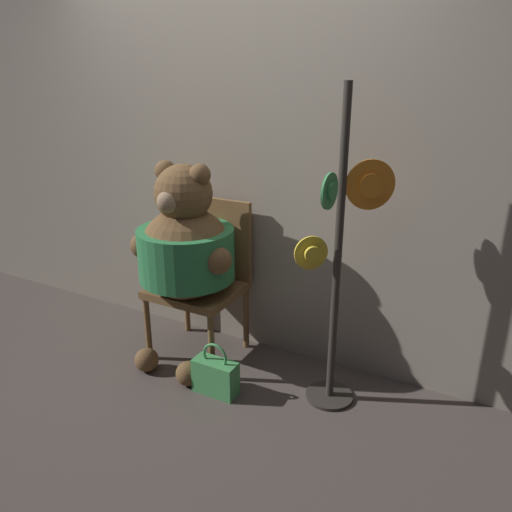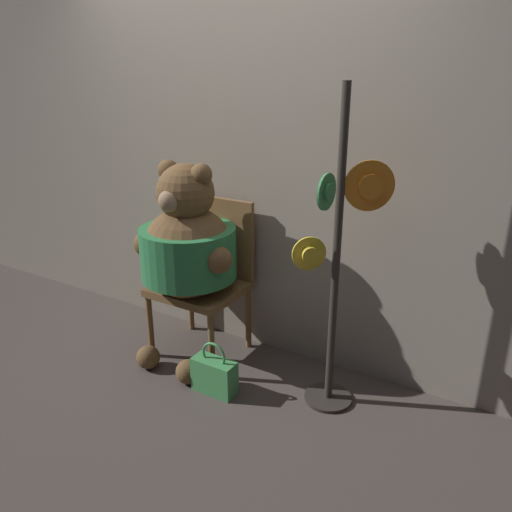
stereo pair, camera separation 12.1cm
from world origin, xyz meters
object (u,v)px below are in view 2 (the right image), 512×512
object	(u,v)px
teddy_bear	(187,247)
handbag_on_ground	(214,375)
hat_display_rack	(337,266)
chair	(206,271)

from	to	relation	value
teddy_bear	handbag_on_ground	world-z (taller)	teddy_bear
teddy_bear	hat_display_rack	world-z (taller)	hat_display_rack
hat_display_rack	handbag_on_ground	bearing A→B (deg)	-156.90
handbag_on_ground	chair	bearing A→B (deg)	129.30
chair	handbag_on_ground	xyz separation A→B (m)	(0.35, -0.42, -0.45)
chair	hat_display_rack	bearing A→B (deg)	-8.89
hat_display_rack	handbag_on_ground	size ratio (longest dim) A/B	5.33
hat_display_rack	chair	bearing A→B (deg)	171.11
teddy_bear	hat_display_rack	bearing A→B (deg)	1.17
chair	teddy_bear	xyz separation A→B (m)	(-0.01, -0.17, 0.22)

